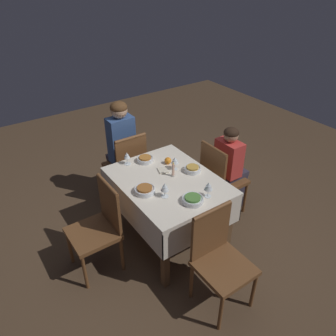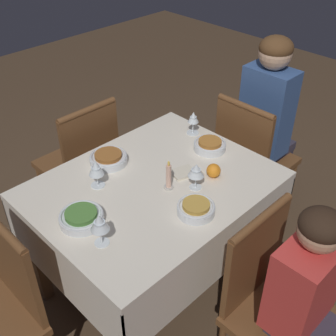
% 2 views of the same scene
% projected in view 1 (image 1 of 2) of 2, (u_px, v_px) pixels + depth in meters
% --- Properties ---
extents(ground_plane, '(8.00, 8.00, 0.00)m').
position_uv_depth(ground_plane, '(168.00, 236.00, 3.57)').
color(ground_plane, '#4C3826').
extents(dining_table, '(1.15, 0.89, 0.75)m').
position_uv_depth(dining_table, '(168.00, 189.00, 3.23)').
color(dining_table, silver).
rests_on(dining_table, ground_plane).
extents(chair_east, '(0.43, 0.42, 0.91)m').
position_uv_depth(chair_east, '(127.00, 164.00, 3.89)').
color(chair_east, brown).
rests_on(chair_east, ground_plane).
extents(chair_south, '(0.42, 0.43, 0.91)m').
position_uv_depth(chair_south, '(220.00, 176.00, 3.66)').
color(chair_south, brown).
rests_on(chair_south, ground_plane).
extents(chair_west, '(0.43, 0.42, 0.91)m').
position_uv_depth(chair_west, '(219.00, 256.00, 2.68)').
color(chair_west, brown).
rests_on(chair_west, ground_plane).
extents(chair_north, '(0.42, 0.43, 0.91)m').
position_uv_depth(chair_north, '(99.00, 224.00, 3.00)').
color(chair_north, brown).
rests_on(chair_north, ground_plane).
extents(person_adult_denim, '(0.34, 0.30, 1.24)m').
position_uv_depth(person_adult_denim, '(120.00, 144.00, 3.89)').
color(person_adult_denim, '#383342').
rests_on(person_adult_denim, ground_plane).
extents(person_child_red, '(0.30, 0.33, 1.07)m').
position_uv_depth(person_child_red, '(231.00, 166.00, 3.70)').
color(person_child_red, '#383342').
rests_on(person_child_red, ground_plane).
extents(bowl_east, '(0.17, 0.17, 0.06)m').
position_uv_depth(bowl_east, '(145.00, 159.00, 3.45)').
color(bowl_east, silver).
rests_on(bowl_east, dining_table).
extents(wine_glass_east, '(0.07, 0.07, 0.14)m').
position_uv_depth(wine_glass_east, '(127.00, 156.00, 3.37)').
color(wine_glass_east, white).
rests_on(wine_glass_east, dining_table).
extents(bowl_south, '(0.17, 0.17, 0.06)m').
position_uv_depth(bowl_south, '(193.00, 169.00, 3.29)').
color(bowl_south, silver).
rests_on(bowl_south, dining_table).
extents(wine_glass_south, '(0.08, 0.08, 0.14)m').
position_uv_depth(wine_glass_south, '(175.00, 161.00, 3.28)').
color(wine_glass_south, white).
rests_on(wine_glass_south, dining_table).
extents(bowl_west, '(0.19, 0.19, 0.06)m').
position_uv_depth(bowl_west, '(193.00, 199.00, 2.86)').
color(bowl_west, silver).
rests_on(bowl_west, dining_table).
extents(wine_glass_west, '(0.08, 0.08, 0.16)m').
position_uv_depth(wine_glass_west, '(208.00, 186.00, 2.89)').
color(wine_glass_west, white).
rests_on(wine_glass_west, dining_table).
extents(bowl_north, '(0.19, 0.19, 0.06)m').
position_uv_depth(bowl_north, '(145.00, 190.00, 2.98)').
color(bowl_north, silver).
rests_on(bowl_north, dining_table).
extents(wine_glass_north, '(0.07, 0.07, 0.15)m').
position_uv_depth(wine_glass_north, '(165.00, 187.00, 2.89)').
color(wine_glass_north, white).
rests_on(wine_glass_north, dining_table).
extents(candle_centerpiece, '(0.05, 0.05, 0.16)m').
position_uv_depth(candle_centerpiece, '(173.00, 171.00, 3.19)').
color(candle_centerpiece, beige).
rests_on(candle_centerpiece, dining_table).
extents(orange_fruit, '(0.07, 0.07, 0.07)m').
position_uv_depth(orange_fruit, '(168.00, 161.00, 3.41)').
color(orange_fruit, orange).
rests_on(orange_fruit, dining_table).
extents(napkin_red_folded, '(0.14, 0.12, 0.01)m').
position_uv_depth(napkin_red_folded, '(163.00, 170.00, 3.30)').
color(napkin_red_folded, beige).
rests_on(napkin_red_folded, dining_table).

